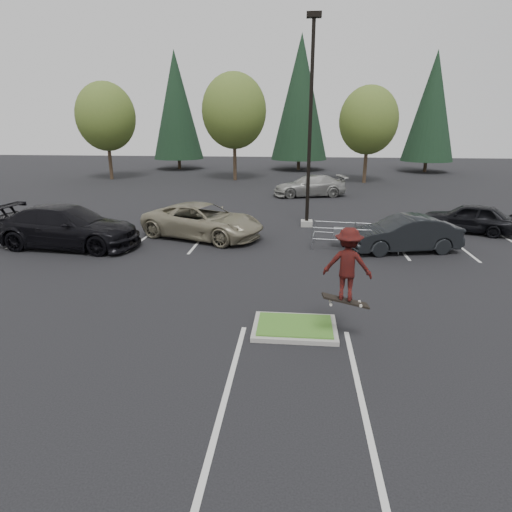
# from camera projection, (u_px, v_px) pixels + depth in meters

# --- Properties ---
(ground) EXTENTS (120.00, 120.00, 0.00)m
(ground) POSITION_uv_depth(u_px,v_px,m) (295.00, 330.00, 11.32)
(ground) COLOR black
(ground) RESTS_ON ground
(grass_median) EXTENTS (2.20, 1.60, 0.16)m
(grass_median) POSITION_uv_depth(u_px,v_px,m) (295.00, 327.00, 11.29)
(grass_median) COLOR gray
(grass_median) RESTS_ON ground
(stall_lines) EXTENTS (22.62, 17.60, 0.01)m
(stall_lines) POSITION_uv_depth(u_px,v_px,m) (262.00, 259.00, 17.16)
(stall_lines) COLOR silver
(stall_lines) RESTS_ON ground
(light_pole) EXTENTS (0.70, 0.60, 10.12)m
(light_pole) POSITION_uv_depth(u_px,v_px,m) (310.00, 137.00, 21.31)
(light_pole) COLOR gray
(light_pole) RESTS_ON ground
(decid_a) EXTENTS (5.44, 5.44, 8.91)m
(decid_a) POSITION_uv_depth(u_px,v_px,m) (106.00, 119.00, 39.84)
(decid_a) COLOR #38281C
(decid_a) RESTS_ON ground
(decid_b) EXTENTS (5.89, 5.89, 9.64)m
(decid_b) POSITION_uv_depth(u_px,v_px,m) (234.00, 113.00, 39.07)
(decid_b) COLOR #38281C
(decid_b) RESTS_ON ground
(decid_c) EXTENTS (5.12, 5.12, 8.38)m
(decid_c) POSITION_uv_depth(u_px,v_px,m) (368.00, 123.00, 37.54)
(decid_c) COLOR #38281C
(decid_c) RESTS_ON ground
(conif_a) EXTENTS (5.72, 5.72, 13.00)m
(conif_a) POSITION_uv_depth(u_px,v_px,m) (176.00, 106.00, 48.49)
(conif_a) COLOR #38281C
(conif_a) RESTS_ON ground
(conif_b) EXTENTS (6.38, 6.38, 14.50)m
(conif_b) POSITION_uv_depth(u_px,v_px,m) (300.00, 98.00, 47.45)
(conif_b) COLOR #38281C
(conif_b) RESTS_ON ground
(conif_c) EXTENTS (5.50, 5.50, 12.50)m
(conif_c) POSITION_uv_depth(u_px,v_px,m) (432.00, 107.00, 45.51)
(conif_c) COLOR #38281C
(conif_c) RESTS_ON ground
(cart_corral) EXTENTS (3.75, 1.69, 1.03)m
(cart_corral) POSITION_uv_depth(u_px,v_px,m) (345.00, 233.00, 18.57)
(cart_corral) COLOR gray
(cart_corral) RESTS_ON ground
(skateboarder) EXTENTS (1.24, 0.85, 1.98)m
(skateboarder) POSITION_uv_depth(u_px,v_px,m) (348.00, 265.00, 10.04)
(skateboarder) COLOR black
(skateboarder) RESTS_ON ground
(car_l_tan) EXTENTS (6.38, 4.53, 1.61)m
(car_l_tan) POSITION_uv_depth(u_px,v_px,m) (202.00, 221.00, 20.24)
(car_l_tan) COLOR gray
(car_l_tan) RESTS_ON ground
(car_l_black) EXTENTS (6.48, 3.08, 1.83)m
(car_l_black) POSITION_uv_depth(u_px,v_px,m) (67.00, 227.00, 18.61)
(car_l_black) COLOR black
(car_l_black) RESTS_ON ground
(car_r_charc) EXTENTS (4.84, 2.56, 1.52)m
(car_r_charc) POSITION_uv_depth(u_px,v_px,m) (404.00, 234.00, 18.03)
(car_r_charc) COLOR black
(car_r_charc) RESTS_ON ground
(car_r_black) EXTENTS (4.62, 3.26, 1.46)m
(car_r_black) POSITION_uv_depth(u_px,v_px,m) (470.00, 218.00, 21.24)
(car_r_black) COLOR black
(car_r_black) RESTS_ON ground
(car_far_silver) EXTENTS (5.69, 3.39, 1.54)m
(car_far_silver) POSITION_uv_depth(u_px,v_px,m) (311.00, 186.00, 31.62)
(car_far_silver) COLOR #9E9E99
(car_far_silver) RESTS_ON ground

